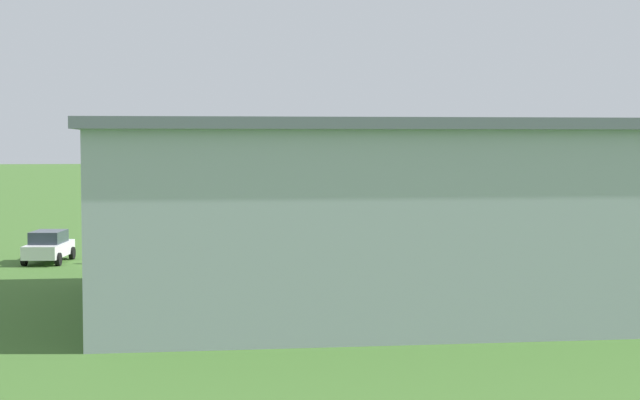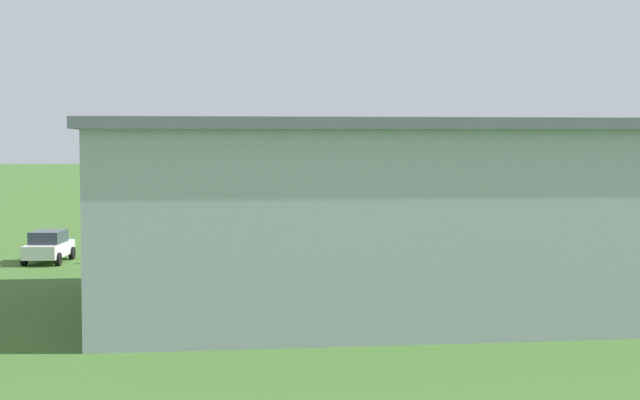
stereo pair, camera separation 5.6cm
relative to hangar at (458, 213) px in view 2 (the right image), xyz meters
The scene contains 8 objects.
ground_plane 31.18m from the hangar, 99.02° to the right, with size 400.00×400.00×0.00m, color #3D6628.
hangar is the anchor object (origin of this frame).
biplane 31.85m from the hangar, 84.11° to the right, with size 7.27×7.68×3.54m.
car_yellow 18.96m from the hangar, 127.35° to the right, with size 2.23×4.80×1.62m.
car_blue 17.86m from the hangar, 60.72° to the right, with size 2.05×4.16×1.63m.
car_white 22.53m from the hangar, 41.09° to the right, with size 2.29×4.12×1.58m.
person_walking_on_apron 20.78m from the hangar, 119.06° to the right, with size 0.49×0.49×1.57m.
person_near_hangar_door 19.68m from the hangar, 44.95° to the right, with size 0.52×0.52×1.59m.
Camera 2 is at (14.80, 66.79, 6.05)m, focal length 56.32 mm.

